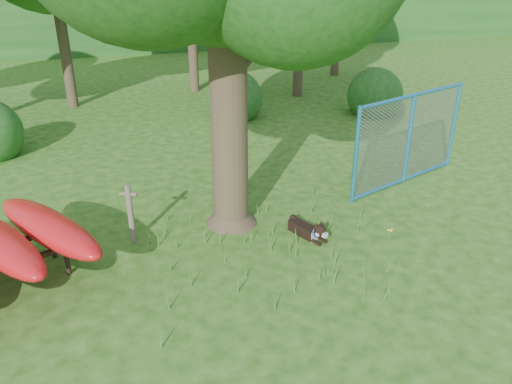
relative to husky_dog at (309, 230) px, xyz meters
name	(u,v)px	position (x,y,z in m)	size (l,w,h in m)	color
ground	(267,281)	(-1.18, -1.08, -0.15)	(80.00, 80.00, 0.00)	#225010
wooden_post	(130,212)	(-3.07, 0.84, 0.44)	(0.30, 0.17, 1.11)	brown
husky_dog	(309,230)	(0.00, 0.00, 0.00)	(0.50, 0.95, 0.43)	black
fence_section	(409,139)	(3.07, 1.66, 0.88)	(3.35, 1.27, 3.43)	teal
wildflower_clump	(390,231)	(1.35, -0.52, 0.03)	(0.10, 0.11, 0.23)	#397B28
shrub_right	(373,113)	(5.32, 6.92, -0.15)	(1.80, 1.80, 1.80)	#1C531B
shrub_mid	(235,117)	(0.82, 7.92, -0.15)	(1.80, 1.80, 1.80)	#1C531B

